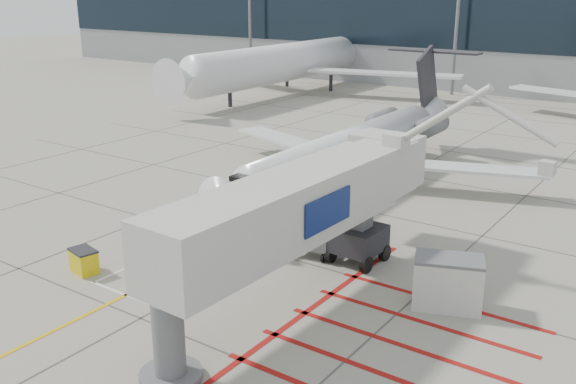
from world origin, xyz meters
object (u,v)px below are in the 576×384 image
Objects in this scene: jet_bridge at (284,223)px; spill_bin at (84,261)px; regional_jet at (333,133)px; pushback_tug at (178,242)px.

spill_bin is at bearing -163.42° from jet_bridge.
regional_jet is 14.90m from jet_bridge.
regional_jet is at bearing 90.21° from pushback_tug.
spill_bin is at bearing -117.89° from pushback_tug.
regional_jet is 1.65× the size of jet_bridge.
jet_bridge is (6.03, -13.62, -0.28)m from regional_jet.
regional_jet is at bearing 91.23° from spill_bin.
jet_bridge is 14.05× the size of spill_bin.
pushback_tug is (-0.96, -12.45, -3.11)m from regional_jet.
pushback_tug is (-6.99, 1.17, -2.82)m from jet_bridge.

